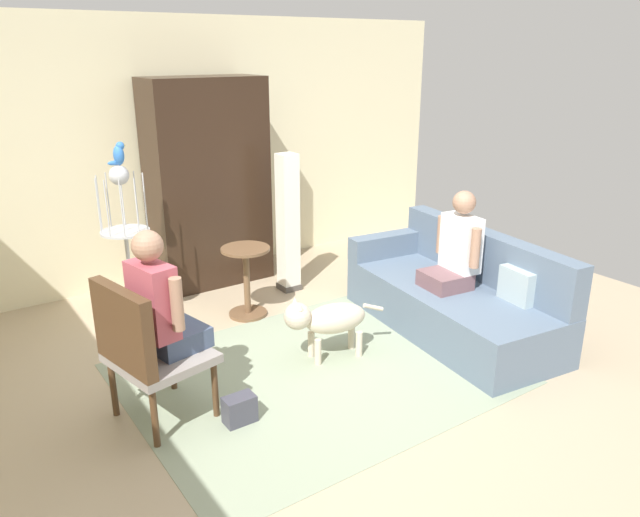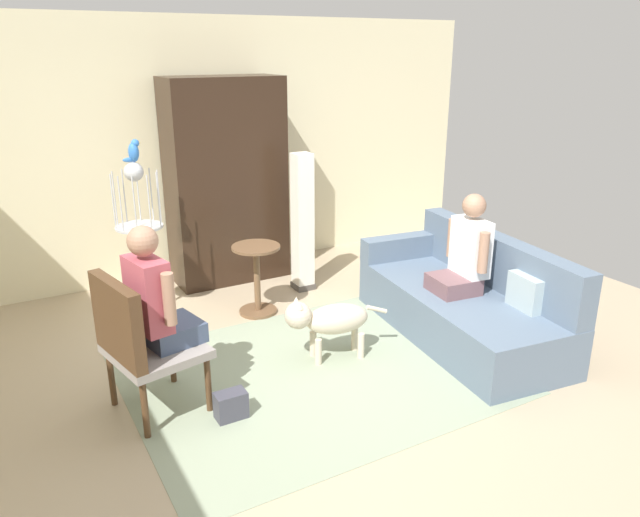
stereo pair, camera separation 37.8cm
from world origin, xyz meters
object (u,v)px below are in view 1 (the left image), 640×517
couch (454,297)px  dog (327,319)px  person_on_armchair (160,304)px  parrot (119,154)px  armchair (142,345)px  round_end_table (247,279)px  bird_cage_stand (126,240)px  person_on_couch (457,249)px  handbag (240,410)px  column_lamp (288,224)px  armoire_cabinet (208,184)px

couch → dog: bearing=172.2°
couch → person_on_armchair: bearing=177.0°
parrot → armchair: bearing=-105.7°
round_end_table → person_on_armchair: bearing=-136.9°
couch → bird_cage_stand: bearing=142.8°
person_on_couch → handbag: person_on_couch is taller
couch → column_lamp: (-0.73, 1.62, 0.40)m
dog → bird_cage_stand: bearing=123.7°
couch → bird_cage_stand: bird_cage_stand is taller
parrot → handbag: bearing=-88.9°
person_on_couch → round_end_table: (-1.35, 1.31, -0.39)m
person_on_couch → handbag: 2.32m
handbag → armoire_cabinet: bearing=68.5°
bird_cage_stand → couch: bearing=-37.2°
person_on_armchair → bird_cage_stand: bearing=79.6°
bird_cage_stand → column_lamp: bird_cage_stand is taller
couch → person_on_couch: 0.46m
armchair → person_on_couch: size_ratio=1.20×
couch → bird_cage_stand: size_ratio=1.49×
person_on_couch → column_lamp: (-0.69, 1.64, -0.06)m
person_on_armchair → couch: bearing=-3.0°
armchair → parrot: bearing=74.3°
armoire_cabinet → armchair: bearing=-124.3°
person_on_armchair → handbag: person_on_armchair is taller
round_end_table → column_lamp: size_ratio=0.47×
armchair → handbag: armchair is taller
parrot → armoire_cabinet: armoire_cabinet is taller
bird_cage_stand → parrot: (0.02, 0.00, 0.76)m
couch → person_on_couch: (-0.04, -0.02, 0.46)m
dog → column_lamp: (0.53, 1.44, 0.36)m
person_on_armchair → column_lamp: (1.89, 1.48, -0.12)m
armchair → parrot: 1.96m
armoire_cabinet → person_on_armchair: bearing=-121.9°
couch → armchair: 2.78m
bird_cage_stand → parrot: parrot is taller
armoire_cabinet → handbag: size_ratio=9.97×
person_on_couch → round_end_table: size_ratio=1.25×
person_on_armchair → bird_cage_stand: size_ratio=0.59×
bird_cage_stand → handbag: bearing=-88.4°
handbag → bird_cage_stand: bearing=91.6°
person_on_armchair → armoire_cabinet: 2.57m
person_on_couch → column_lamp: size_ratio=0.59×
bird_cage_stand → handbag: size_ratio=6.79×
bird_cage_stand → armoire_cabinet: armoire_cabinet is taller
dog → armoire_cabinet: armoire_cabinet is taller
armchair → bird_cage_stand: bird_cage_stand is taller
person_on_armchair → bird_cage_stand: (0.30, 1.62, -0.04)m
person_on_couch → armoire_cabinet: bearing=117.6°
armchair → person_on_armchair: person_on_armchair is taller
armchair → person_on_couch: person_on_couch is taller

